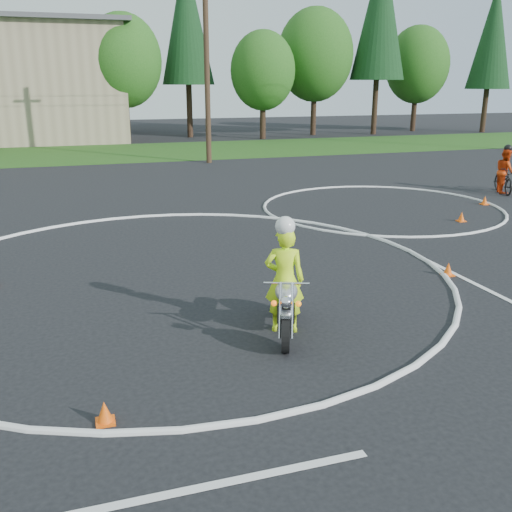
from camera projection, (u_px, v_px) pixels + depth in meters
name	position (u px, v px, depth m)	size (l,w,h in m)	color
ground	(204.00, 328.00, 9.93)	(120.00, 120.00, 0.00)	black
grass_strip	(106.00, 153.00, 34.54)	(120.00, 10.00, 0.02)	#1E4714
course_markings	(250.00, 250.00, 14.53)	(19.05, 19.05, 0.12)	silver
primary_motorcycle	(286.00, 304.00, 9.58)	(1.02, 1.99, 1.09)	black
rider_primary_grp	(284.00, 277.00, 9.58)	(0.78, 0.65, 2.03)	#CEFF1A
rider_second_grp	(504.00, 176.00, 21.98)	(1.36, 2.04, 1.86)	black
traffic_cones	(386.00, 263.00, 13.12)	(15.73, 10.34, 0.30)	#FF5A0D
treeline	(291.00, 49.00, 43.84)	(38.20, 8.10, 14.52)	#382619
utility_poles	(207.00, 60.00, 29.01)	(41.60, 1.12, 10.00)	#473321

